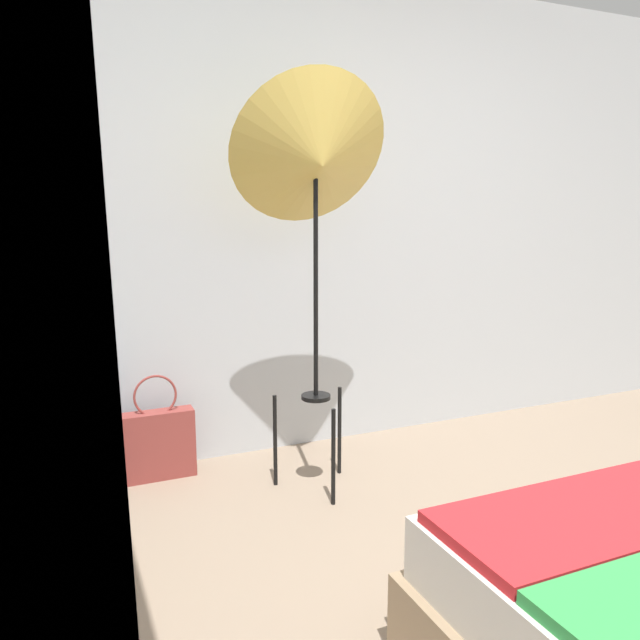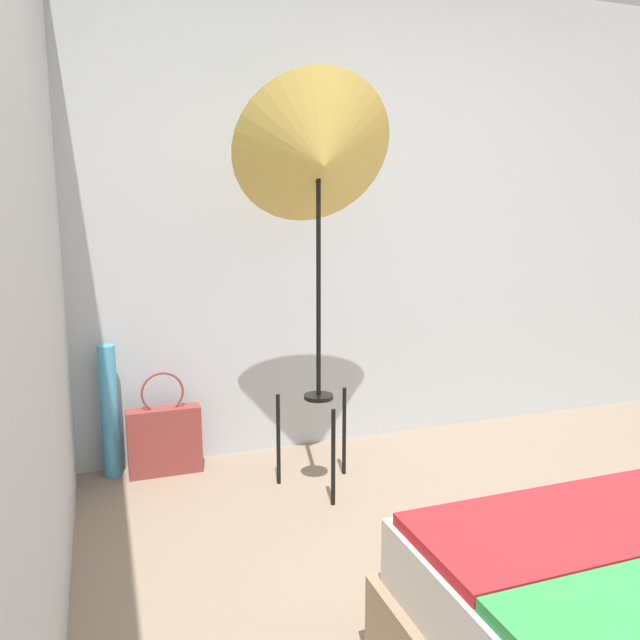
# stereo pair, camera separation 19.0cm
# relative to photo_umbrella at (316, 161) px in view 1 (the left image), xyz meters

# --- Properties ---
(wall_back) EXTENTS (8.00, 0.05, 2.60)m
(wall_back) POSITION_rel_photo_umbrella_xyz_m (0.42, 0.59, -0.26)
(wall_back) COLOR #B7BCC1
(wall_back) RESTS_ON ground_plane
(wall_side_left) EXTENTS (0.05, 8.00, 2.60)m
(wall_side_left) POSITION_rel_photo_umbrella_xyz_m (-1.15, -0.51, -0.26)
(wall_side_left) COLOR #B7BCC1
(wall_side_left) RESTS_ON ground_plane
(photo_umbrella) EXTENTS (0.76, 0.53, 1.95)m
(photo_umbrella) POSITION_rel_photo_umbrella_xyz_m (0.00, 0.00, 0.00)
(photo_umbrella) COLOR black
(photo_umbrella) RESTS_ON ground_plane
(tote_bag) EXTENTS (0.37, 0.10, 0.54)m
(tote_bag) POSITION_rel_photo_umbrella_xyz_m (-0.69, 0.42, -1.38)
(tote_bag) COLOR brown
(tote_bag) RESTS_ON ground_plane
(paper_roll) EXTENTS (0.09, 0.09, 0.68)m
(paper_roll) POSITION_rel_photo_umbrella_xyz_m (-0.95, 0.47, -1.22)
(paper_roll) COLOR #4CA3D1
(paper_roll) RESTS_ON ground_plane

